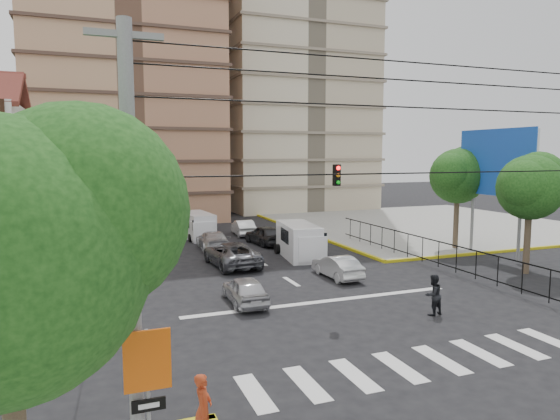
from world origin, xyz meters
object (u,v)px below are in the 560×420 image
van_right_lane (300,242)px  car_silver_front_left (245,290)px  pedestrian_sw_corner (203,409)px  pedestrian_crosswalk (433,295)px  traffic_light_nw (131,223)px  van_left_lane (198,226)px  district_sign (148,375)px  car_white_front_right (337,267)px

van_right_lane → car_silver_front_left: bearing=-119.3°
pedestrian_sw_corner → pedestrian_crosswalk: (10.96, 5.98, -0.10)m
traffic_light_nw → van_left_lane: bearing=63.8°
van_right_lane → car_silver_front_left: (-6.17, -8.16, -0.43)m
district_sign → pedestrian_crosswalk: size_ratio=1.86×
district_sign → traffic_light_nw: bearing=86.6°
car_white_front_right → pedestrian_crosswalk: bearing=94.8°
district_sign → pedestrian_sw_corner: bearing=40.8°
district_sign → car_silver_front_left: size_ratio=0.87×
van_right_lane → pedestrian_sw_corner: size_ratio=3.12×
car_white_front_right → pedestrian_sw_corner: 16.50m
pedestrian_crosswalk → van_right_lane: bearing=-97.5°
car_silver_front_left → pedestrian_sw_corner: (-4.11, -10.31, 0.33)m
traffic_light_nw → pedestrian_crosswalk: (11.26, -9.94, -2.25)m
traffic_light_nw → car_silver_front_left: (4.41, -5.61, -2.48)m
van_right_lane → car_silver_front_left: van_right_lane is taller
district_sign → car_silver_front_left: bearing=64.7°
pedestrian_crosswalk → district_sign: bearing=19.5°
district_sign → van_right_lane: 22.79m
car_silver_front_left → car_white_front_right: bearing=-154.2°
district_sign → car_white_front_right: district_sign is taller
pedestrian_sw_corner → van_left_lane: bearing=14.2°
pedestrian_sw_corner → pedestrian_crosswalk: pedestrian_sw_corner is taller
traffic_light_nw → van_left_lane: traffic_light_nw is taller
car_white_front_right → pedestrian_crosswalk: 7.09m
van_left_lane → pedestrian_sw_corner: van_left_lane is taller
district_sign → pedestrian_crosswalk: (12.26, 7.10, -1.59)m
car_silver_front_left → pedestrian_crosswalk: pedestrian_crosswalk is taller
van_left_lane → car_silver_front_left: (-1.51, -17.65, -0.36)m
car_white_front_right → pedestrian_crosswalk: size_ratio=2.17×
car_silver_front_left → car_white_front_right: size_ratio=0.99×
pedestrian_sw_corner → district_sign: bearing=156.4°
traffic_light_nw → district_sign: (-1.00, -17.04, -0.66)m
traffic_light_nw → car_silver_front_left: traffic_light_nw is taller
van_left_lane → traffic_light_nw: bearing=-120.6°
van_right_lane → car_white_front_right: (-0.14, -5.44, -0.45)m
district_sign → pedestrian_sw_corner: size_ratio=1.97×
district_sign → car_silver_front_left: district_sign is taller
car_silver_front_left → car_white_front_right: 6.61m
pedestrian_sw_corner → pedestrian_crosswalk: size_ratio=0.95×
van_left_lane → car_white_front_right: 15.61m
van_right_lane → pedestrian_crosswalk: (0.68, -12.48, -0.20)m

